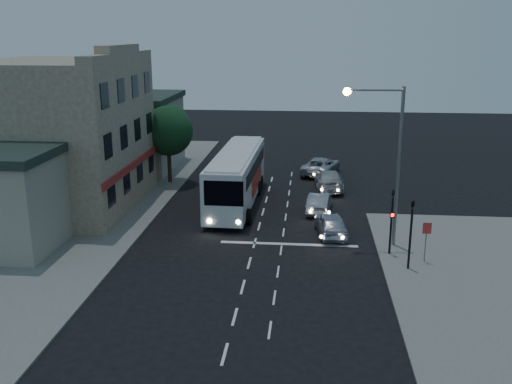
# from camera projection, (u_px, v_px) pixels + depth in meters

# --- Properties ---
(ground) EXTENTS (120.00, 120.00, 0.00)m
(ground) POSITION_uv_depth(u_px,v_px,m) (251.00, 256.00, 31.45)
(ground) COLOR black
(sidewalk_far) EXTENTS (12.00, 50.00, 0.12)m
(sidewalk_far) POSITION_uv_depth(u_px,v_px,m) (80.00, 206.00, 40.28)
(sidewalk_far) COLOR slate
(sidewalk_far) RESTS_ON ground
(road_markings) EXTENTS (8.00, 30.55, 0.01)m
(road_markings) POSITION_uv_depth(u_px,v_px,m) (278.00, 236.00, 34.50)
(road_markings) COLOR silver
(road_markings) RESTS_ON ground
(tour_bus) EXTENTS (3.00, 12.60, 3.85)m
(tour_bus) POSITION_uv_depth(u_px,v_px,m) (237.00, 176.00, 40.35)
(tour_bus) COLOR white
(tour_bus) RESTS_ON ground
(car_suv) EXTENTS (2.15, 4.33, 1.42)m
(car_suv) POSITION_uv_depth(u_px,v_px,m) (331.00, 224.00, 34.50)
(car_suv) COLOR #ABB1C3
(car_suv) RESTS_ON ground
(car_sedan_a) EXTENTS (1.90, 4.18, 1.33)m
(car_sedan_a) POSITION_uv_depth(u_px,v_px,m) (319.00, 202.00, 38.99)
(car_sedan_a) COLOR #9D9EA9
(car_sedan_a) RESTS_ON ground
(car_sedan_b) EXTENTS (2.30, 5.26, 1.50)m
(car_sedan_b) POSITION_uv_depth(u_px,v_px,m) (329.00, 180.00, 44.59)
(car_sedan_b) COLOR #B5B5B5
(car_sedan_b) RESTS_ON ground
(car_sedan_c) EXTENTS (3.78, 5.79, 1.48)m
(car_sedan_c) POSITION_uv_depth(u_px,v_px,m) (321.00, 166.00, 49.30)
(car_sedan_c) COLOR #B4B5BC
(car_sedan_c) RESTS_ON ground
(traffic_signal_main) EXTENTS (0.25, 0.35, 4.10)m
(traffic_signal_main) POSITION_uv_depth(u_px,v_px,m) (392.00, 214.00, 30.85)
(traffic_signal_main) COLOR black
(traffic_signal_main) RESTS_ON sidewalk_near
(traffic_signal_side) EXTENTS (0.18, 0.15, 4.10)m
(traffic_signal_side) POSITION_uv_depth(u_px,v_px,m) (411.00, 226.00, 28.89)
(traffic_signal_side) COLOR black
(traffic_signal_side) RESTS_ON sidewalk_near
(regulatory_sign) EXTENTS (0.45, 0.12, 2.20)m
(regulatory_sign) POSITION_uv_depth(u_px,v_px,m) (426.00, 236.00, 29.95)
(regulatory_sign) COLOR slate
(regulatory_sign) RESTS_ON sidewalk_near
(streetlight) EXTENTS (3.32, 0.44, 9.00)m
(streetlight) POSITION_uv_depth(u_px,v_px,m) (388.00, 149.00, 31.34)
(streetlight) COLOR slate
(streetlight) RESTS_ON sidewalk_near
(main_building) EXTENTS (10.12, 12.00, 11.00)m
(main_building) POSITION_uv_depth(u_px,v_px,m) (60.00, 134.00, 38.98)
(main_building) COLOR #7D6A4E
(main_building) RESTS_ON sidewalk_far
(low_building_north) EXTENTS (9.40, 9.40, 6.50)m
(low_building_north) POSITION_uv_depth(u_px,v_px,m) (124.00, 131.00, 50.91)
(low_building_north) COLOR tan
(low_building_north) RESTS_ON sidewalk_far
(street_tree) EXTENTS (4.00, 4.00, 6.20)m
(street_tree) POSITION_uv_depth(u_px,v_px,m) (168.00, 128.00, 45.37)
(street_tree) COLOR black
(street_tree) RESTS_ON sidewalk_far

